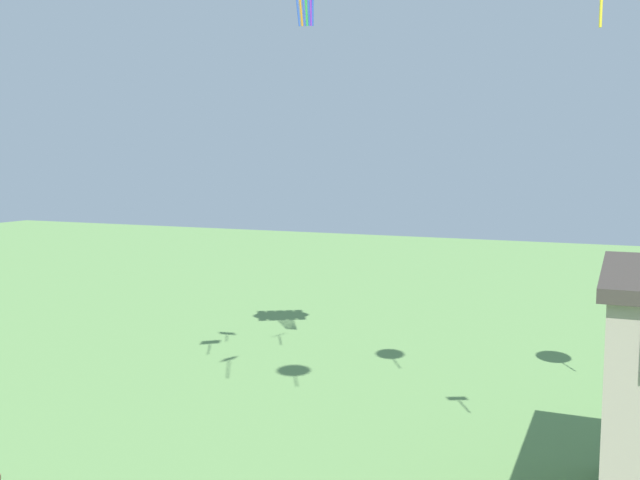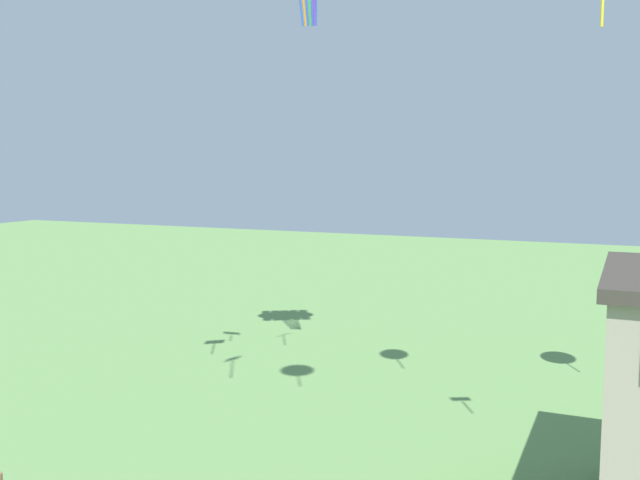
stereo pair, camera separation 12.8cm
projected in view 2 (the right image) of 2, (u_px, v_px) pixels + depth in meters
name	position (u px, v px, depth m)	size (l,w,h in m)	color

